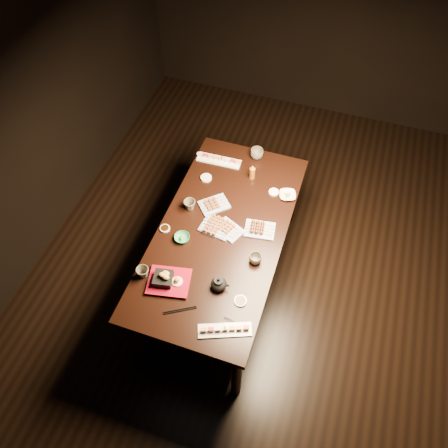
# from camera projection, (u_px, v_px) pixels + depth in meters

# --- Properties ---
(ground) EXTENTS (5.00, 5.00, 0.00)m
(ground) POSITION_uv_depth(u_px,v_px,m) (264.00, 286.00, 3.75)
(ground) COLOR black
(ground) RESTS_ON ground
(dining_table) EXTENTS (0.91, 1.80, 0.75)m
(dining_table) POSITION_uv_depth(u_px,v_px,m) (222.00, 258.00, 3.47)
(dining_table) COLOR black
(dining_table) RESTS_ON ground
(sushi_platter_near) EXTENTS (0.35, 0.21, 0.04)m
(sushi_platter_near) POSITION_uv_depth(u_px,v_px,m) (225.00, 329.00, 2.70)
(sushi_platter_near) COLOR white
(sushi_platter_near) RESTS_ON dining_table
(sushi_platter_far) EXTENTS (0.37, 0.11, 0.04)m
(sushi_platter_far) POSITION_uv_depth(u_px,v_px,m) (219.00, 159.00, 3.58)
(sushi_platter_far) COLOR white
(sushi_platter_far) RESTS_ON dining_table
(yakitori_plate_center) EXTENTS (0.25, 0.19, 0.06)m
(yakitori_plate_center) POSITION_uv_depth(u_px,v_px,m) (216.00, 226.00, 3.16)
(yakitori_plate_center) COLOR #828EB6
(yakitori_plate_center) RESTS_ON dining_table
(yakitori_plate_right) EXTENTS (0.24, 0.22, 0.05)m
(yakitori_plate_right) POSITION_uv_depth(u_px,v_px,m) (229.00, 228.00, 3.15)
(yakitori_plate_right) COLOR #828EB6
(yakitori_plate_right) RESTS_ON dining_table
(yakitori_plate_left) EXTENTS (0.26, 0.26, 0.05)m
(yakitori_plate_left) POSITION_uv_depth(u_px,v_px,m) (214.00, 203.00, 3.29)
(yakitori_plate_left) COLOR #828EB6
(yakitori_plate_left) RESTS_ON dining_table
(tsukune_plate) EXTENTS (0.24, 0.19, 0.06)m
(tsukune_plate) POSITION_uv_depth(u_px,v_px,m) (260.00, 228.00, 3.15)
(tsukune_plate) COLOR #828EB6
(tsukune_plate) RESTS_ON dining_table
(edamame_bowl_green) EXTENTS (0.15, 0.15, 0.03)m
(edamame_bowl_green) POSITION_uv_depth(u_px,v_px,m) (182.00, 238.00, 3.11)
(edamame_bowl_green) COLOR #2D8B59
(edamame_bowl_green) RESTS_ON dining_table
(edamame_bowl_cream) EXTENTS (0.16, 0.16, 0.03)m
(edamame_bowl_cream) POSITION_uv_depth(u_px,v_px,m) (287.00, 195.00, 3.35)
(edamame_bowl_cream) COLOR beige
(edamame_bowl_cream) RESTS_ON dining_table
(tempura_tray) EXTENTS (0.32, 0.27, 0.10)m
(tempura_tray) POSITION_uv_depth(u_px,v_px,m) (169.00, 279.00, 2.88)
(tempura_tray) COLOR black
(tempura_tray) RESTS_ON dining_table
(teacup_near_left) EXTENTS (0.11, 0.11, 0.08)m
(teacup_near_left) POSITION_uv_depth(u_px,v_px,m) (143.00, 272.00, 2.92)
(teacup_near_left) COLOR #534B40
(teacup_near_left) RESTS_ON dining_table
(teacup_mid_right) EXTENTS (0.11, 0.11, 0.07)m
(teacup_mid_right) POSITION_uv_depth(u_px,v_px,m) (255.00, 259.00, 2.99)
(teacup_mid_right) COLOR #534B40
(teacup_mid_right) RESTS_ON dining_table
(teacup_far_left) EXTENTS (0.09, 0.09, 0.08)m
(teacup_far_left) POSITION_uv_depth(u_px,v_px,m) (190.00, 205.00, 3.26)
(teacup_far_left) COLOR #534B40
(teacup_far_left) RESTS_ON dining_table
(teacup_far_right) EXTENTS (0.14, 0.14, 0.09)m
(teacup_far_right) POSITION_uv_depth(u_px,v_px,m) (257.00, 154.00, 3.59)
(teacup_far_right) COLOR #534B40
(teacup_far_right) RESTS_ON dining_table
(teapot) EXTENTS (0.13, 0.13, 0.11)m
(teapot) POSITION_uv_depth(u_px,v_px,m) (219.00, 283.00, 2.85)
(teapot) COLOR black
(teapot) RESTS_ON dining_table
(condiment_bottle) EXTENTS (0.05, 0.05, 0.14)m
(condiment_bottle) POSITION_uv_depth(u_px,v_px,m) (252.00, 172.00, 3.43)
(condiment_bottle) COLOR brown
(condiment_bottle) RESTS_ON dining_table
(sauce_dish_west) EXTENTS (0.09, 0.09, 0.01)m
(sauce_dish_west) POSITION_uv_depth(u_px,v_px,m) (165.00, 228.00, 3.18)
(sauce_dish_west) COLOR white
(sauce_dish_west) RESTS_ON dining_table
(sauce_dish_east) EXTENTS (0.10, 0.10, 0.01)m
(sauce_dish_east) POSITION_uv_depth(u_px,v_px,m) (274.00, 192.00, 3.38)
(sauce_dish_east) COLOR white
(sauce_dish_east) RESTS_ON dining_table
(sauce_dish_se) EXTENTS (0.10, 0.10, 0.01)m
(sauce_dish_se) POSITION_uv_depth(u_px,v_px,m) (240.00, 301.00, 2.83)
(sauce_dish_se) COLOR white
(sauce_dish_se) RESTS_ON dining_table
(sauce_dish_nw) EXTENTS (0.11, 0.11, 0.02)m
(sauce_dish_nw) POSITION_uv_depth(u_px,v_px,m) (206.00, 178.00, 3.47)
(sauce_dish_nw) COLOR white
(sauce_dish_nw) RESTS_ON dining_table
(chopsticks_near) EXTENTS (0.20, 0.13, 0.01)m
(chopsticks_near) POSITION_uv_depth(u_px,v_px,m) (180.00, 310.00, 2.79)
(chopsticks_near) COLOR black
(chopsticks_near) RESTS_ON dining_table
(chopsticks_se) EXTENTS (0.20, 0.06, 0.01)m
(chopsticks_se) POSITION_uv_depth(u_px,v_px,m) (238.00, 325.00, 2.73)
(chopsticks_se) COLOR black
(chopsticks_se) RESTS_ON dining_table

